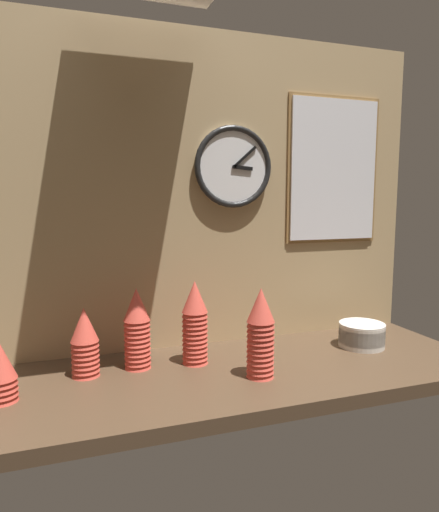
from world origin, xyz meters
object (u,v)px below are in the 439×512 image
(cup_stack_far_left, at_px, (0,372))
(cup_stack_center_left, at_px, (137,328))
(wall_clock, at_px, (233,167))
(cup_stack_center_right, at_px, (261,333))
(cup_stack_left, at_px, (85,342))
(bowl_stack_far_right, at_px, (362,334))
(cup_stack_center, at_px, (195,322))
(menu_board, at_px, (334,170))

(cup_stack_far_left, bearing_deg, cup_stack_center_left, 17.90)
(wall_clock, bearing_deg, cup_stack_center_right, -96.79)
(cup_stack_left, xyz_separation_m, cup_stack_center_left, (0.15, 0.01, 0.02))
(wall_clock, bearing_deg, cup_stack_center_left, -158.68)
(cup_stack_far_left, xyz_separation_m, bowl_stack_far_right, (1.11, 0.06, -0.03))
(cup_stack_center, bearing_deg, wall_clock, 40.76)
(wall_clock, distance_m, menu_board, 0.40)
(cup_stack_center_right, distance_m, wall_clock, 0.58)
(cup_stack_center, xyz_separation_m, wall_clock, (0.18, 0.16, 0.48))
(cup_stack_left, distance_m, cup_stack_far_left, 0.23)
(cup_stack_center, height_order, cup_stack_center_right, same)
(cup_stack_left, bearing_deg, wall_clock, 16.81)
(cup_stack_center_left, height_order, menu_board, menu_board)
(cup_stack_left, bearing_deg, cup_stack_far_left, -153.93)
(cup_stack_center_left, height_order, bowl_stack_far_right, cup_stack_center_left)
(cup_stack_center, height_order, cup_stack_far_left, cup_stack_center)
(cup_stack_center, bearing_deg, cup_stack_center_left, 173.71)
(cup_stack_center_right, relative_size, cup_stack_far_left, 1.66)
(cup_stack_center_left, bearing_deg, cup_stack_left, -174.65)
(cup_stack_center_left, bearing_deg, bowl_stack_far_right, -3.94)
(cup_stack_center, xyz_separation_m, bowl_stack_far_right, (0.58, -0.03, -0.09))
(cup_stack_far_left, distance_m, wall_clock, 0.93)
(cup_stack_center_right, bearing_deg, cup_stack_center_left, 150.09)
(cup_stack_center_right, distance_m, menu_board, 0.73)
(menu_board, bearing_deg, cup_stack_left, -169.83)
(cup_stack_center_right, distance_m, cup_stack_left, 0.50)
(cup_stack_center_right, bearing_deg, wall_clock, 83.21)
(cup_stack_center_right, xyz_separation_m, cup_stack_left, (-0.47, 0.17, -0.03))
(cup_stack_center_left, relative_size, menu_board, 0.46)
(cup_stack_far_left, height_order, wall_clock, wall_clock)
(cup_stack_center, xyz_separation_m, menu_board, (0.58, 0.17, 0.48))
(cup_stack_left, relative_size, menu_board, 0.38)
(cup_stack_far_left, bearing_deg, wall_clock, 19.62)
(cup_stack_left, bearing_deg, cup_stack_center_left, 5.35)
(cup_stack_center_left, distance_m, bowl_stack_far_right, 0.76)
(cup_stack_left, distance_m, bowl_stack_far_right, 0.91)
(cup_stack_center, height_order, menu_board, menu_board)
(cup_stack_center, xyz_separation_m, cup_stack_left, (-0.32, 0.00, -0.03))
(cup_stack_left, height_order, cup_stack_far_left, cup_stack_left)
(cup_stack_center_right, height_order, cup_stack_far_left, cup_stack_center_right)
(cup_stack_center, distance_m, cup_stack_center_right, 0.22)
(cup_stack_center_left, relative_size, wall_clock, 0.89)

